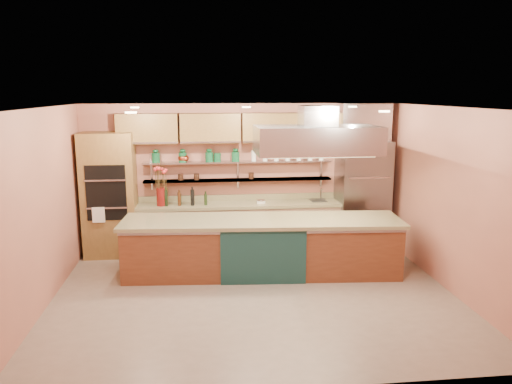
{
  "coord_description": "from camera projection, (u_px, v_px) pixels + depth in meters",
  "views": [
    {
      "loc": [
        -0.78,
        -7.07,
        3.02
      ],
      "look_at": [
        0.14,
        1.0,
        1.38
      ],
      "focal_mm": 35.0,
      "sensor_mm": 36.0,
      "label": 1
    }
  ],
  "objects": [
    {
      "name": "floor",
      "position": [
        254.0,
        295.0,
        7.57
      ],
      "size": [
        6.0,
        5.0,
        0.02
      ],
      "primitive_type": "cube",
      "color": "gray",
      "rests_on": "ground"
    },
    {
      "name": "copper_kettle",
      "position": [
        184.0,
        158.0,
        9.41
      ],
      "size": [
        0.2,
        0.2,
        0.14
      ],
      "primitive_type": "ellipsoid",
      "rotation": [
        0.0,
        0.0,
        -0.17
      ],
      "color": "#B8452A",
      "rests_on": "wall_shelf_upper"
    },
    {
      "name": "bar_faucet",
      "position": [
        321.0,
        194.0,
        9.72
      ],
      "size": [
        0.04,
        0.04,
        0.24
      ],
      "primitive_type": "cylinder",
      "rotation": [
        0.0,
        0.0,
        -0.43
      ],
      "color": "silver",
      "rests_on": "back_counter"
    },
    {
      "name": "ceiling_downlights",
      "position": [
        253.0,
        109.0,
        7.21
      ],
      "size": [
        4.0,
        2.8,
        0.02
      ],
      "primitive_type": "cube",
      "color": "#FFE5A5",
      "rests_on": "ceiling"
    },
    {
      "name": "kitchen_scale",
      "position": [
        261.0,
        201.0,
        9.51
      ],
      "size": [
        0.16,
        0.13,
        0.09
      ],
      "primitive_type": "cube",
      "rotation": [
        0.0,
        0.0,
        0.08
      ],
      "color": "silver",
      "rests_on": "back_counter"
    },
    {
      "name": "refrigerator",
      "position": [
        362.0,
        195.0,
        9.7
      ],
      "size": [
        0.95,
        0.72,
        2.1
      ],
      "primitive_type": "cube",
      "color": "slate",
      "rests_on": "floor"
    },
    {
      "name": "back_counter",
      "position": [
        239.0,
        227.0,
        9.61
      ],
      "size": [
        3.84,
        0.64,
        0.93
      ],
      "primitive_type": "cube",
      "color": "#A37E62",
      "rests_on": "floor"
    },
    {
      "name": "island",
      "position": [
        262.0,
        246.0,
        8.35
      ],
      "size": [
        4.59,
        1.31,
        0.94
      ],
      "primitive_type": "cube",
      "rotation": [
        0.0,
        0.0,
        -0.07
      ],
      "color": "brown",
      "rests_on": "floor"
    },
    {
      "name": "oil_bottle_cluster",
      "position": [
        186.0,
        198.0,
        9.33
      ],
      "size": [
        0.86,
        0.27,
        0.27
      ],
      "primitive_type": "cube",
      "rotation": [
        0.0,
        0.0,
        -0.03
      ],
      "color": "black",
      "rests_on": "back_counter"
    },
    {
      "name": "wall_shelf_lower",
      "position": [
        238.0,
        180.0,
        9.6
      ],
      "size": [
        3.6,
        0.26,
        0.03
      ],
      "primitive_type": "cube",
      "color": "#A6A7AD",
      "rests_on": "wall_back"
    },
    {
      "name": "flower_vase",
      "position": [
        162.0,
        197.0,
        9.28
      ],
      "size": [
        0.23,
        0.23,
        0.33
      ],
      "primitive_type": "cylinder",
      "rotation": [
        0.0,
        0.0,
        0.27
      ],
      "color": "#5F0F0E",
      "rests_on": "back_counter"
    },
    {
      "name": "range_hood",
      "position": [
        317.0,
        140.0,
        8.1
      ],
      "size": [
        2.0,
        1.0,
        0.45
      ],
      "primitive_type": "cube",
      "color": "#A6A7AD",
      "rests_on": "ceiling"
    },
    {
      "name": "upper_cabinets",
      "position": [
        241.0,
        128.0,
        9.36
      ],
      "size": [
        4.6,
        0.36,
        0.55
      ],
      "primitive_type": "cube",
      "color": "brown",
      "rests_on": "wall_back"
    },
    {
      "name": "wall_right",
      "position": [
        449.0,
        199.0,
        7.62
      ],
      "size": [
        0.04,
        5.0,
        2.8
      ],
      "primitive_type": "cube",
      "color": "#B46B55",
      "rests_on": "floor"
    },
    {
      "name": "ceiling",
      "position": [
        254.0,
        107.0,
        7.01
      ],
      "size": [
        6.0,
        5.0,
        0.02
      ],
      "primitive_type": "cube",
      "color": "black",
      "rests_on": "wall_back"
    },
    {
      "name": "green_canister",
      "position": [
        217.0,
        157.0,
        9.47
      ],
      "size": [
        0.17,
        0.17,
        0.16
      ],
      "primitive_type": "cylinder",
      "rotation": [
        0.0,
        0.0,
        -0.3
      ],
      "color": "#104B28",
      "rests_on": "wall_shelf_upper"
    },
    {
      "name": "oven_stack",
      "position": [
        110.0,
        195.0,
        9.19
      ],
      "size": [
        0.95,
        0.64,
        2.3
      ],
      "primitive_type": "cube",
      "color": "brown",
      "rests_on": "floor"
    },
    {
      "name": "wall_shelf_upper",
      "position": [
        238.0,
        162.0,
        9.53
      ],
      "size": [
        3.6,
        0.26,
        0.03
      ],
      "primitive_type": "cube",
      "color": "#A6A7AD",
      "rests_on": "wall_back"
    },
    {
      "name": "wall_left",
      "position": [
        41.0,
        210.0,
        6.96
      ],
      "size": [
        0.04,
        5.0,
        2.8
      ],
      "primitive_type": "cube",
      "color": "#B46B55",
      "rests_on": "floor"
    },
    {
      "name": "wall_back",
      "position": [
        240.0,
        176.0,
        9.73
      ],
      "size": [
        6.0,
        0.04,
        2.8
      ],
      "primitive_type": "cube",
      "color": "#B46B55",
      "rests_on": "floor"
    },
    {
      "name": "wall_front",
      "position": [
        282.0,
        261.0,
        4.86
      ],
      "size": [
        6.0,
        0.04,
        2.8
      ],
      "primitive_type": "cube",
      "color": "#B46B55",
      "rests_on": "floor"
    }
  ]
}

